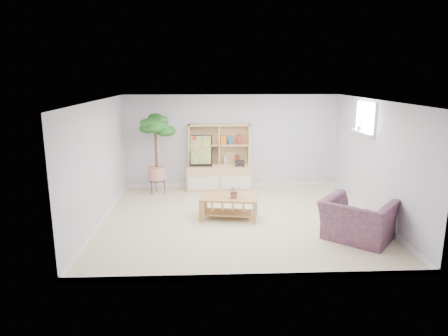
{
  "coord_description": "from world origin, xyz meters",
  "views": [
    {
      "loc": [
        -0.65,
        -7.7,
        2.86
      ],
      "look_at": [
        -0.29,
        0.47,
        0.97
      ],
      "focal_mm": 32.0,
      "sensor_mm": 36.0,
      "label": 1
    }
  ],
  "objects_px": {
    "storage_unit": "(219,157)",
    "coffee_table": "(229,208)",
    "armchair": "(358,217)",
    "floor_tree": "(156,155)"
  },
  "relations": [
    {
      "from": "storage_unit",
      "to": "floor_tree",
      "type": "relative_size",
      "value": 0.84
    },
    {
      "from": "coffee_table",
      "to": "floor_tree",
      "type": "bearing_deg",
      "value": 141.08
    },
    {
      "from": "storage_unit",
      "to": "armchair",
      "type": "distance_m",
      "value": 4.13
    },
    {
      "from": "coffee_table",
      "to": "armchair",
      "type": "relative_size",
      "value": 0.99
    },
    {
      "from": "floor_tree",
      "to": "storage_unit",
      "type": "bearing_deg",
      "value": 12.24
    },
    {
      "from": "armchair",
      "to": "floor_tree",
      "type": "bearing_deg",
      "value": 2.19
    },
    {
      "from": "storage_unit",
      "to": "armchair",
      "type": "xyz_separation_m",
      "value": [
        2.34,
        -3.38,
        -0.41
      ]
    },
    {
      "from": "floor_tree",
      "to": "coffee_table",
      "type": "bearing_deg",
      "value": -47.93
    },
    {
      "from": "storage_unit",
      "to": "floor_tree",
      "type": "bearing_deg",
      "value": -167.76
    },
    {
      "from": "storage_unit",
      "to": "coffee_table",
      "type": "bearing_deg",
      "value": -86.71
    }
  ]
}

